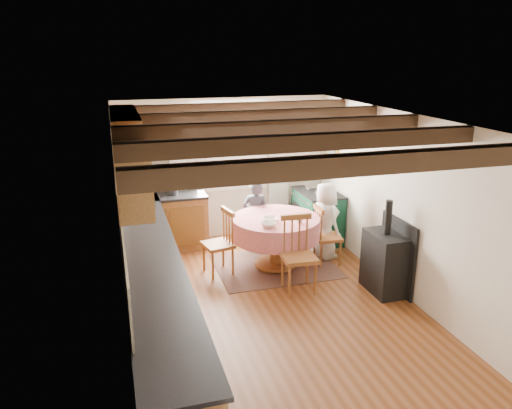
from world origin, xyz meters
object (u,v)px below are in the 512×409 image
object	(u,v)px
dining_table	(275,242)
cup	(300,219)
aga_range	(317,215)
chair_near	(299,255)
chair_left	(218,242)
cast_iron_stove	(386,247)
child_right	(325,221)
child_far	(256,216)
chair_right	(328,235)

from	to	relation	value
dining_table	cup	bearing A→B (deg)	-50.95
dining_table	aga_range	world-z (taller)	aga_range
chair_near	chair_left	distance (m)	1.26
dining_table	cast_iron_stove	world-z (taller)	cast_iron_stove
child_right	aga_range	bearing A→B (deg)	-26.98
chair_left	child_right	world-z (taller)	child_right
chair_left	child_far	size ratio (longest dim) A/B	0.83
cast_iron_stove	chair_near	bearing A→B (deg)	162.63
chair_near	chair_left	xyz separation A→B (m)	(-0.93, 0.85, -0.04)
aga_range	cast_iron_stove	bearing A→B (deg)	-86.91
aga_range	cup	distance (m)	1.47
child_right	chair_left	bearing A→B (deg)	81.15
aga_range	chair_right	bearing A→B (deg)	-104.05
chair_right	aga_range	world-z (taller)	chair_right
child_far	cup	distance (m)	1.14
dining_table	chair_right	bearing A→B (deg)	-6.36
chair_right	child_far	bearing A→B (deg)	50.63
chair_near	cast_iron_stove	distance (m)	1.15
cast_iron_stove	cup	distance (m)	1.26
cup	dining_table	bearing A→B (deg)	129.05
chair_left	child_right	xyz separation A→B (m)	(1.74, 0.12, 0.12)
chair_near	cast_iron_stove	bearing A→B (deg)	-13.80
chair_left	cup	bearing A→B (deg)	61.55
chair_near	chair_left	bearing A→B (deg)	141.21
child_far	child_right	xyz separation A→B (m)	(0.95, -0.60, 0.03)
cup	chair_near	bearing A→B (deg)	-110.66
chair_left	child_right	bearing A→B (deg)	82.10
aga_range	cup	world-z (taller)	cup
cup	cast_iron_stove	bearing A→B (deg)	-43.60
chair_left	dining_table	bearing A→B (deg)	76.54
cast_iron_stove	child_right	world-z (taller)	cast_iron_stove
chair_right	cup	bearing A→B (deg)	115.44
aga_range	child_right	bearing A→B (deg)	-104.15
chair_near	child_far	size ratio (longest dim) A/B	0.90
chair_right	aga_range	size ratio (longest dim) A/B	0.96
chair_right	cast_iron_stove	world-z (taller)	cast_iron_stove
chair_right	aga_range	bearing A→B (deg)	-10.54
child_right	chair_near	bearing A→B (deg)	127.61
child_far	child_right	world-z (taller)	child_right
aga_range	chair_near	bearing A→B (deg)	-120.17
child_right	cup	world-z (taller)	child_right
dining_table	chair_right	xyz separation A→B (m)	(0.80, -0.09, 0.07)
cast_iron_stove	chair_right	bearing A→B (deg)	107.95
chair_near	aga_range	size ratio (longest dim) A/B	1.09
aga_range	child_far	world-z (taller)	child_far
dining_table	chair_near	xyz separation A→B (m)	(0.06, -0.83, 0.13)
chair_right	cast_iron_stove	bearing A→B (deg)	-158.54
chair_left	child_far	bearing A→B (deg)	120.64
chair_left	child_far	world-z (taller)	child_far
chair_near	cup	xyz separation A→B (m)	(0.19, 0.52, 0.32)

